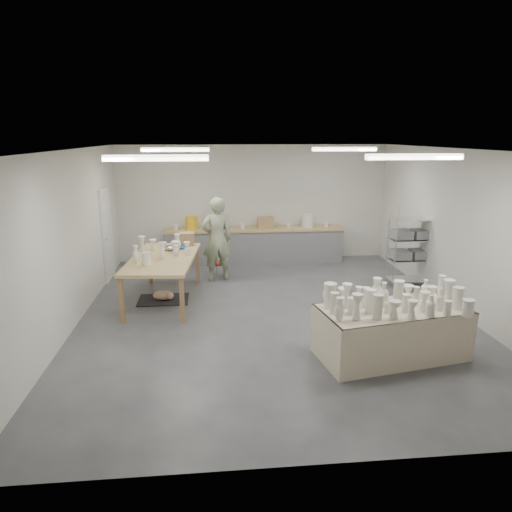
{
  "coord_description": "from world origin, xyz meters",
  "views": [
    {
      "loc": [
        -1.07,
        -7.85,
        3.25
      ],
      "look_at": [
        -0.28,
        0.34,
        1.05
      ],
      "focal_mm": 32.0,
      "sensor_mm": 36.0,
      "label": 1
    }
  ],
  "objects": [
    {
      "name": "red_stool",
      "position": [
        -0.98,
        2.49,
        0.3
      ],
      "size": [
        0.47,
        0.47,
        0.34
      ],
      "rotation": [
        0.0,
        0.0,
        -0.39
      ],
      "color": "#B12F19",
      "rests_on": "ground"
    },
    {
      "name": "cat",
      "position": [
        -2.08,
        0.97,
        0.11
      ],
      "size": [
        0.44,
        0.33,
        0.18
      ],
      "rotation": [
        0.0,
        0.0,
        0.1
      ],
      "color": "white",
      "rests_on": "rug"
    },
    {
      "name": "drying_table",
      "position": [
        1.55,
        -1.77,
        0.44
      ],
      "size": [
        2.32,
        1.42,
        1.14
      ],
      "rotation": [
        0.0,
        0.0,
        0.18
      ],
      "color": "olive",
      "rests_on": "ground"
    },
    {
      "name": "potter",
      "position": [
        -0.98,
        2.22,
        0.96
      ],
      "size": [
        0.77,
        0.57,
        1.92
      ],
      "primitive_type": "imported",
      "rotation": [
        0.0,
        0.0,
        3.31
      ],
      "color": "#97A57F",
      "rests_on": "ground"
    },
    {
      "name": "wire_shelf",
      "position": [
        3.2,
        1.4,
        0.92
      ],
      "size": [
        0.88,
        0.48,
        1.8
      ],
      "color": "silver",
      "rests_on": "ground"
    },
    {
      "name": "back_counter",
      "position": [
        -0.01,
        3.68,
        0.49
      ],
      "size": [
        4.6,
        0.6,
        1.24
      ],
      "color": "tan",
      "rests_on": "ground"
    },
    {
      "name": "work_table",
      "position": [
        -2.02,
        1.11,
        0.89
      ],
      "size": [
        1.43,
        2.52,
        1.25
      ],
      "rotation": [
        0.0,
        0.0,
        -0.09
      ],
      "color": "tan",
      "rests_on": "ground"
    },
    {
      "name": "rug",
      "position": [
        -2.1,
        0.98,
        0.01
      ],
      "size": [
        1.0,
        0.7,
        0.02
      ],
      "primitive_type": "cube",
      "color": "black",
      "rests_on": "ground"
    },
    {
      "name": "room",
      "position": [
        -0.11,
        0.08,
        2.06
      ],
      "size": [
        8.0,
        8.02,
        3.0
      ],
      "color": "#424449",
      "rests_on": "ground"
    }
  ]
}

